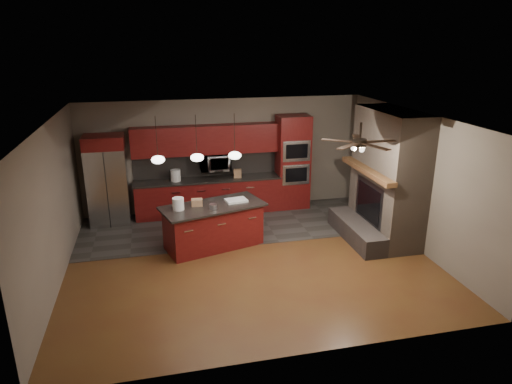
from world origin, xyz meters
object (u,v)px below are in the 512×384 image
object	(u,v)px
oven_tower	(293,162)
kitchen_island	(213,226)
counter_bucket	(176,175)
cardboard_box	(197,202)
microwave	(215,162)
paint_tray	(236,200)
counter_box	(238,173)
refrigerator	(108,180)
white_bucket	(178,204)
paint_can	(213,207)

from	to	relation	value
oven_tower	kitchen_island	distance (m)	3.11
kitchen_island	counter_bucket	size ratio (longest dim) A/B	8.25
cardboard_box	microwave	bearing A→B (deg)	75.48
cardboard_box	counter_bucket	distance (m)	1.92
paint_tray	counter_bucket	size ratio (longest dim) A/B	1.59
oven_tower	counter_box	world-z (taller)	oven_tower
refrigerator	counter_box	xyz separation A→B (m)	(3.08, 0.03, -0.05)
kitchen_island	paint_tray	bearing A→B (deg)	-1.68
white_bucket	counter_box	distance (m)	2.55
paint_tray	white_bucket	bearing A→B (deg)	-178.45
oven_tower	microwave	bearing A→B (deg)	178.34
microwave	counter_bucket	bearing A→B (deg)	-177.06
counter_box	refrigerator	bearing A→B (deg)	-169.89
paint_can	cardboard_box	world-z (taller)	cardboard_box
oven_tower	microwave	world-z (taller)	oven_tower
white_bucket	counter_bucket	distance (m)	2.05
microwave	oven_tower	bearing A→B (deg)	-1.66
oven_tower	counter_bucket	size ratio (longest dim) A/B	8.62
oven_tower	counter_box	size ratio (longest dim) A/B	11.48
white_bucket	cardboard_box	distance (m)	0.42
microwave	kitchen_island	xyz separation A→B (m)	(-0.34, -2.00, -0.83)
kitchen_island	refrigerator	bearing A→B (deg)	123.67
kitchen_island	paint_can	size ratio (longest dim) A/B	14.70
kitchen_island	counter_box	distance (m)	2.16
counter_box	oven_tower	bearing A→B (deg)	11.23
refrigerator	paint_tray	size ratio (longest dim) A/B	4.81
counter_bucket	counter_box	world-z (taller)	counter_bucket
microwave	counter_bucket	distance (m)	1.01
white_bucket	paint_can	bearing A→B (deg)	-9.67
paint_can	paint_tray	world-z (taller)	paint_can
paint_tray	cardboard_box	world-z (taller)	cardboard_box
counter_bucket	refrigerator	bearing A→B (deg)	-177.03
paint_can	paint_tray	xyz separation A→B (m)	(0.53, 0.34, -0.03)
microwave	refrigerator	size ratio (longest dim) A/B	0.35
oven_tower	counter_bucket	xyz separation A→B (m)	(-2.95, 0.01, -0.15)
microwave	cardboard_box	size ratio (longest dim) A/B	3.30
kitchen_island	oven_tower	bearing A→B (deg)	23.98
refrigerator	cardboard_box	world-z (taller)	refrigerator
refrigerator	paint_tray	bearing A→B (deg)	-32.62
oven_tower	refrigerator	bearing A→B (deg)	-179.06
refrigerator	kitchen_island	world-z (taller)	refrigerator
kitchen_island	paint_can	distance (m)	0.55
kitchen_island	microwave	bearing A→B (deg)	64.34
refrigerator	white_bucket	xyz separation A→B (m)	(1.49, -1.96, -0.01)
kitchen_island	cardboard_box	xyz separation A→B (m)	(-0.32, 0.06, 0.53)
white_bucket	paint_can	distance (m)	0.70
oven_tower	paint_tray	distance (m)	2.57
paint_can	refrigerator	bearing A→B (deg)	136.31
microwave	white_bucket	xyz separation A→B (m)	(-1.05, -2.09, -0.26)
microwave	counter_box	world-z (taller)	microwave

